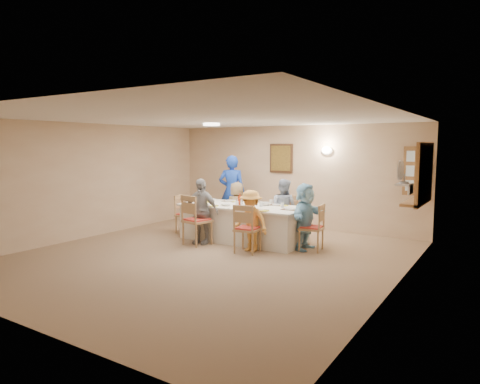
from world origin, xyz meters
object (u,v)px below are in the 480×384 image
Objects in this scene: chair_front_left at (197,220)px; diner_right_end at (305,216)px; desk_fan at (403,175)px; condiment_ketchup at (240,199)px; dining_table at (243,223)px; serving_hatch at (425,174)px; diner_back_right at (283,209)px; caregiver at (232,191)px; chair_back_left at (240,212)px; chair_back_right at (285,216)px; chair_left_end at (186,214)px; diner_front_left at (201,211)px; diner_front_right at (251,221)px; diner_back_left at (237,207)px; chair_front_right at (248,228)px; chair_right_end at (311,227)px.

diner_right_end is (2.02, 0.80, 0.13)m from chair_front_left.
desk_fan is 0.29× the size of chair_front_left.
condiment_ketchup is at bearing -112.27° from chair_front_left.
dining_table is (-3.28, 0.43, -1.17)m from desk_fan.
serving_hatch is at bearing 15.15° from dining_table.
desk_fan is 2.11m from diner_right_end.
caregiver is at bearing -16.08° from diner_back_right.
condiment_ketchup is at bearing -45.30° from chair_back_left.
chair_back_right is 0.90× the size of chair_front_left.
chair_front_left is 2.04m from caregiver.
chair_left_end is at bearing 174.87° from desk_fan.
diner_right_end is at bearing 10.35° from diner_front_left.
diner_back_right is 1.81m from diner_front_left.
chair_back_left is 1.91m from diner_front_right.
diner_back_left is at bearing 131.42° from dining_table.
chair_back_left is 2.18m from diner_right_end.
chair_back_right reaches higher than chair_left_end.
chair_left_end is 1.19m from diner_front_left.
desk_fan is at bearing -4.61° from diner_front_left.
desk_fan is at bearing -179.08° from chair_front_right.
diner_back_right is at bearing -83.12° from chair_left_end.
condiment_ketchup reaches higher than chair_front_right.
chair_back_left is 0.71m from caregiver.
diner_back_right reaches higher than chair_back_left.
chair_front_right is (1.20, 0.00, -0.05)m from chair_front_left.
dining_table is (-3.39, -0.92, -1.12)m from serving_hatch.
serving_hatch is 1.69× the size of chair_left_end.
desk_fan reaches higher than dining_table.
desk_fan reaches higher than chair_front_right.
diner_front_right is 4.63× the size of condiment_ketchup.
diner_front_left is at bearing 109.40° from diner_right_end.
diner_front_left is (-0.60, -0.68, 0.29)m from dining_table.
diner_front_right is at bearing -163.14° from chair_front_left.
chair_left_end is at bearing 90.79° from diner_right_end.
chair_left_end reaches higher than dining_table.
chair_back_left is 1.04× the size of chair_left_end.
diner_right_end reaches higher than diner_back_left.
chair_left_end is at bearing -169.48° from serving_hatch.
chair_back_right and chair_front_right have the same top height.
chair_right_end is 0.23m from diner_right_end.
diner_back_right is 1.11× the size of diner_front_right.
diner_back_left is at bearing -115.02° from chair_right_end.
serving_hatch reaches higher than chair_front_right.
caregiver is at bearing 153.94° from chair_back_left.
diner_back_left is at bearing -176.60° from serving_hatch.
chair_back_right is 2.00m from chair_front_left.
serving_hatch is 4.12m from chair_back_left.
chair_front_left is 1.11× the size of chair_front_right.
diner_front_right reaches higher than chair_back_left.
chair_back_right is (0.60, 0.80, 0.09)m from dining_table.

